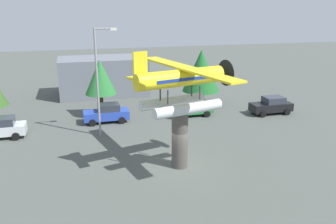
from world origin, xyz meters
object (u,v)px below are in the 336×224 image
at_px(car_mid_blue, 107,113).
at_px(streetlight_primary, 99,76).
at_px(display_pedestal, 180,139).
at_px(car_distant_black, 272,105).
at_px(car_near_silver, 0,128).
at_px(car_far_green, 192,107).
at_px(tree_center_back, 201,71).
at_px(tree_east, 100,77).
at_px(storefront_building, 103,76).
at_px(floatplane_monument, 182,85).

bearing_deg(car_mid_blue, streetlight_primary, 77.68).
distance_m(display_pedestal, car_distant_black, 15.71).
xyz_separation_m(car_near_silver, car_mid_blue, (9.02, 1.89, 0.00)).
bearing_deg(car_mid_blue, car_far_green, 178.63).
relative_size(streetlight_primary, tree_center_back, 1.47).
xyz_separation_m(streetlight_primary, tree_east, (0.49, 5.51, -1.19)).
relative_size(storefront_building, tree_center_back, 1.72).
distance_m(car_mid_blue, car_far_green, 8.41).
relative_size(car_mid_blue, car_far_green, 1.00).
xyz_separation_m(car_near_silver, storefront_building, (9.79, 12.91, 1.40)).
height_order(tree_east, tree_center_back, tree_center_back).
xyz_separation_m(car_mid_blue, tree_east, (-0.28, 2.02, 3.07)).
bearing_deg(car_near_silver, display_pedestal, 144.67).
bearing_deg(car_near_silver, tree_east, -155.90).
xyz_separation_m(display_pedestal, car_far_green, (4.59, 10.78, -1.14)).
height_order(car_mid_blue, tree_east, tree_east).
distance_m(car_mid_blue, streetlight_primary, 5.56).
distance_m(floatplane_monument, car_near_silver, 16.53).
relative_size(car_distant_black, tree_east, 0.74).
bearing_deg(tree_east, floatplane_monument, -72.00).
bearing_deg(storefront_building, tree_east, -96.69).
xyz_separation_m(display_pedestal, storefront_building, (-3.03, 22.00, 0.26)).
relative_size(car_near_silver, tree_east, 0.74).
xyz_separation_m(car_distant_black, storefront_building, (-15.67, 12.73, 1.40)).
bearing_deg(car_far_green, tree_east, -14.34).
bearing_deg(tree_east, streetlight_primary, -95.04).
bearing_deg(storefront_building, display_pedestal, -82.15).
distance_m(storefront_building, tree_east, 9.21).
bearing_deg(floatplane_monument, tree_center_back, 50.84).
xyz_separation_m(car_near_silver, car_distant_black, (25.46, 0.18, 0.00)).
height_order(car_far_green, car_distant_black, same).
height_order(car_mid_blue, car_distant_black, same).
distance_m(car_distant_black, tree_east, 17.41).
relative_size(display_pedestal, streetlight_primary, 0.45).
bearing_deg(storefront_building, car_distant_black, -39.09).
xyz_separation_m(floatplane_monument, tree_east, (-4.21, 12.97, -1.76)).
xyz_separation_m(car_far_green, tree_east, (-8.68, 2.22, 3.07)).
height_order(car_near_silver, car_far_green, same).
xyz_separation_m(car_mid_blue, car_far_green, (8.40, -0.20, 0.00)).
relative_size(car_near_silver, car_far_green, 1.00).
xyz_separation_m(floatplane_monument, car_near_silver, (-12.95, 9.06, -4.83)).
bearing_deg(car_near_silver, car_far_green, -174.46).
bearing_deg(car_mid_blue, tree_center_back, -162.31).
distance_m(car_distant_black, tree_center_back, 8.27).
bearing_deg(floatplane_monument, car_far_green, 53.36).
distance_m(storefront_building, tree_center_back, 12.57).
bearing_deg(tree_center_back, car_distant_black, -41.42).
height_order(storefront_building, tree_east, tree_east).
relative_size(tree_east, tree_center_back, 0.93).
bearing_deg(tree_center_back, streetlight_primary, -148.88).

